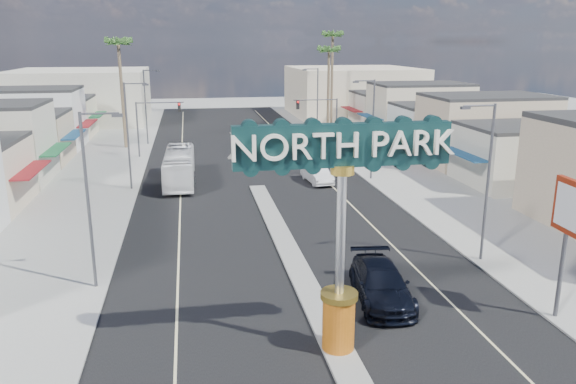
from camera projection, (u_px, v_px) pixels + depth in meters
name	position (u px, v px, depth m)	size (l,w,h in m)	color
ground	(256.00, 185.00, 49.47)	(160.00, 160.00, 0.00)	gray
road	(256.00, 184.00, 49.46)	(20.00, 120.00, 0.01)	black
median_island	(287.00, 247.00, 34.23)	(1.30, 30.00, 0.16)	gray
sidewalk_left	(90.00, 191.00, 47.09)	(8.00, 120.00, 0.12)	gray
sidewalk_right	(406.00, 177.00, 51.81)	(8.00, 120.00, 0.12)	gray
storefront_row_left	(5.00, 135.00, 57.00)	(12.00, 42.00, 6.00)	beige
storefront_row_right	(447.00, 124.00, 65.10)	(12.00, 42.00, 6.00)	#B7B29E
backdrop_far_left	(81.00, 96.00, 87.51)	(20.00, 20.00, 8.00)	#B7B29E
backdrop_far_right	(353.00, 92.00, 94.93)	(20.00, 20.00, 8.00)	beige
gateway_sign	(341.00, 212.00, 21.28)	(8.20, 1.50, 9.15)	#BC610E
traffic_signal_left	(154.00, 118.00, 60.12)	(5.09, 0.45, 6.00)	#47474C
traffic_signal_right	(321.00, 114.00, 63.22)	(5.09, 0.45, 6.00)	#47474C
streetlight_l_near	(91.00, 192.00, 27.37)	(2.03, 0.22, 9.00)	#47474C
streetlight_l_mid	(129.00, 131.00, 46.39)	(2.03, 0.22, 9.00)	#47474C
streetlight_l_far	(147.00, 103.00, 67.31)	(2.03, 0.22, 9.00)	#47474C
streetlight_r_near	(486.00, 175.00, 30.89)	(2.03, 0.22, 9.00)	#47474C
streetlight_r_mid	(371.00, 124.00, 49.91)	(2.03, 0.22, 9.00)	#47474C
streetlight_r_far	(316.00, 100.00, 70.83)	(2.03, 0.22, 9.00)	#47474C
palm_left_far	(119.00, 48.00, 63.31)	(2.60, 2.60, 13.10)	brown
palm_right_mid	(329.00, 54.00, 73.64)	(2.60, 2.60, 12.10)	brown
palm_right_far	(333.00, 40.00, 79.22)	(2.60, 2.60, 14.10)	brown
suv_right	(381.00, 283.00, 27.15)	(2.44, 5.99, 1.74)	black
car_parked_left	(183.00, 179.00, 48.15)	(1.86, 4.63, 1.58)	slate
car_parked_right	(317.00, 174.00, 49.99)	(1.67, 4.80, 1.58)	silver
city_bus	(179.00, 167.00, 49.70)	(2.48, 10.61, 2.95)	white
bank_pylon_sign	(569.00, 215.00, 24.31)	(0.34, 2.00, 6.37)	#47474C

